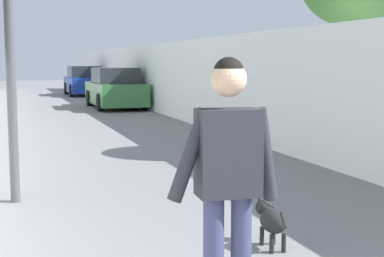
{
  "coord_description": "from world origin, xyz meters",
  "views": [
    {
      "loc": [
        -1.62,
        2.39,
        1.77
      ],
      "look_at": [
        4.52,
        0.33,
        1.0
      ],
      "focal_mm": 52.74,
      "sensor_mm": 36.0,
      "label": 1
    }
  ],
  "objects_px": {
    "person_skateboarder": "(228,173)",
    "dog": "(271,220)",
    "car_far": "(84,82)",
    "car_near": "(115,89)"
  },
  "relations": [
    {
      "from": "person_skateboarder",
      "to": "dog",
      "type": "relative_size",
      "value": 0.92
    },
    {
      "from": "car_near",
      "to": "dog",
      "type": "bearing_deg",
      "value": 174.16
    },
    {
      "from": "person_skateboarder",
      "to": "dog",
      "type": "bearing_deg",
      "value": -34.85
    },
    {
      "from": "person_skateboarder",
      "to": "car_near",
      "type": "xyz_separation_m",
      "value": [
        18.31,
        -2.8,
        -0.38
      ]
    },
    {
      "from": "person_skateboarder",
      "to": "car_far",
      "type": "relative_size",
      "value": 0.43
    },
    {
      "from": "car_near",
      "to": "person_skateboarder",
      "type": "bearing_deg",
      "value": 171.3
    },
    {
      "from": "dog",
      "to": "car_far",
      "type": "bearing_deg",
      "value": -3.85
    },
    {
      "from": "car_near",
      "to": "car_far",
      "type": "distance_m",
      "value": 8.72
    },
    {
      "from": "dog",
      "to": "car_far",
      "type": "relative_size",
      "value": 0.47
    },
    {
      "from": "person_skateboarder",
      "to": "dog",
      "type": "height_order",
      "value": "person_skateboarder"
    }
  ]
}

